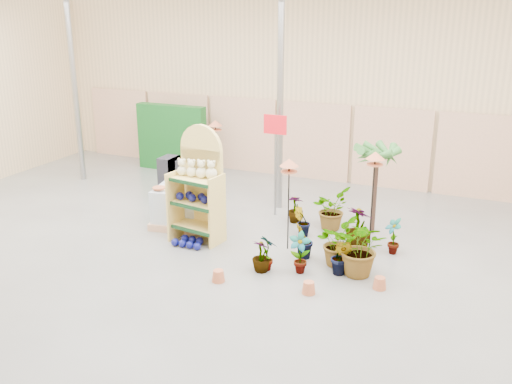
{
  "coord_description": "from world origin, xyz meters",
  "views": [
    {
      "loc": [
        4.34,
        -7.85,
        4.36
      ],
      "look_at": [
        0.3,
        1.5,
        1.0
      ],
      "focal_mm": 40.0,
      "sensor_mm": 36.0,
      "label": 1
    }
  ],
  "objects_px": {
    "display_shelf": "(200,188)",
    "pallet_stack": "(182,207)",
    "bird_table_front": "(289,166)",
    "potted_plant_2": "(337,242)"
  },
  "relations": [
    {
      "from": "pallet_stack",
      "to": "potted_plant_2",
      "type": "xyz_separation_m",
      "value": [
        3.44,
        -0.54,
        0.01
      ]
    },
    {
      "from": "bird_table_front",
      "to": "potted_plant_2",
      "type": "height_order",
      "value": "bird_table_front"
    },
    {
      "from": "pallet_stack",
      "to": "bird_table_front",
      "type": "height_order",
      "value": "bird_table_front"
    },
    {
      "from": "bird_table_front",
      "to": "potted_plant_2",
      "type": "xyz_separation_m",
      "value": [
        1.01,
        -0.28,
        -1.2
      ]
    },
    {
      "from": "potted_plant_2",
      "to": "bird_table_front",
      "type": "bearing_deg",
      "value": 164.3
    },
    {
      "from": "pallet_stack",
      "to": "bird_table_front",
      "type": "xyz_separation_m",
      "value": [
        2.42,
        -0.25,
        1.21
      ]
    },
    {
      "from": "display_shelf",
      "to": "pallet_stack",
      "type": "distance_m",
      "value": 1.02
    },
    {
      "from": "pallet_stack",
      "to": "potted_plant_2",
      "type": "relative_size",
      "value": 1.54
    },
    {
      "from": "display_shelf",
      "to": "pallet_stack",
      "type": "bearing_deg",
      "value": 156.43
    },
    {
      "from": "display_shelf",
      "to": "bird_table_front",
      "type": "height_order",
      "value": "display_shelf"
    }
  ]
}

